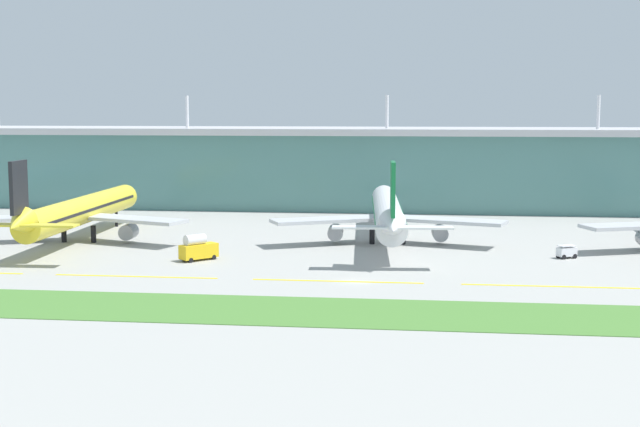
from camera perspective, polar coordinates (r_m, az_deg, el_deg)
ground_plane at (r=145.17m, az=2.31°, el=-4.39°), size 600.00×600.00×0.00m
terminal_building at (r=250.81m, az=4.35°, el=2.96°), size 288.00×34.00×31.53m
airliner_near_middle at (r=194.33m, az=-15.10°, el=0.15°), size 48.77×69.40×18.90m
airliner_center at (r=185.67m, az=4.35°, el=0.07°), size 48.67×70.75×18.90m
taxiway_stripe_mid_west at (r=152.53m, az=-11.72°, el=-3.97°), size 28.00×0.70×0.04m
taxiway_stripe_centre at (r=145.34m, az=1.12°, el=-4.36°), size 28.00×0.70×0.04m
taxiway_stripe_mid_east at (r=145.92m, az=14.57°, el=-4.54°), size 28.00×0.70×0.04m
grass_verge at (r=123.62m, az=1.47°, el=-6.34°), size 300.00×18.00×0.10m
fuel_truck at (r=166.20m, az=-7.83°, el=-2.23°), size 6.77×7.07×4.95m
baggage_cart at (r=173.37m, az=15.52°, el=-2.37°), size 4.02×3.38×2.48m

